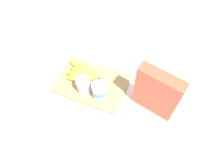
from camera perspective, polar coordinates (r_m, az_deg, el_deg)
name	(u,v)px	position (r m, az deg, el deg)	size (l,w,h in m)	color
ground_plane	(92,84)	(1.09, -5.55, -0.09)	(2.40, 2.40, 0.00)	silver
cutting_board	(91,83)	(1.08, -5.60, 0.21)	(0.36, 0.24, 0.02)	tan
cereal_box	(157,93)	(0.93, 12.06, -2.43)	(0.20, 0.06, 0.26)	#D85138
yogurt_cup_front	(99,90)	(1.00, -3.47, -1.75)	(0.07, 0.07, 0.09)	white
yogurt_cup_back	(84,85)	(1.02, -7.69, -0.29)	(0.07, 0.07, 0.09)	white
banana_bunch	(83,74)	(1.09, -7.77, 2.77)	(0.19, 0.14, 0.04)	yellow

